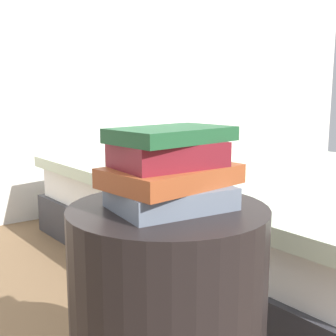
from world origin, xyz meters
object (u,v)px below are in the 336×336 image
bed (245,205)px  book_forest (173,135)px  book_maroon (169,154)px  book_rust (171,176)px  book_slate (171,197)px  side_table (168,321)px

bed → book_forest: size_ratio=7.64×
book_maroon → book_rust: bearing=-25.3°
book_slate → book_maroon: 0.10m
bed → book_maroon: size_ratio=8.89×
side_table → book_forest: size_ratio=2.10×
bed → book_slate: 1.39m
bed → book_forest: bearing=-146.5°
book_maroon → book_forest: bearing=-41.9°
book_forest → book_slate: bearing=-149.0°
side_table → book_slate: book_slate is taller
bed → side_table: size_ratio=3.64×
book_maroon → book_forest: size_ratio=0.86×
bed → book_maroon: book_maroon is taller
book_slate → book_maroon: bearing=89.0°
book_slate → book_rust: size_ratio=0.86×
bed → book_rust: book_rust is taller
side_table → book_slate: (0.00, -0.01, 0.31)m
side_table → book_rust: book_rust is taller
book_slate → book_rust: book_rust is taller
bed → side_table: 1.34m
side_table → book_slate: 0.31m
book_slate → book_forest: 0.14m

